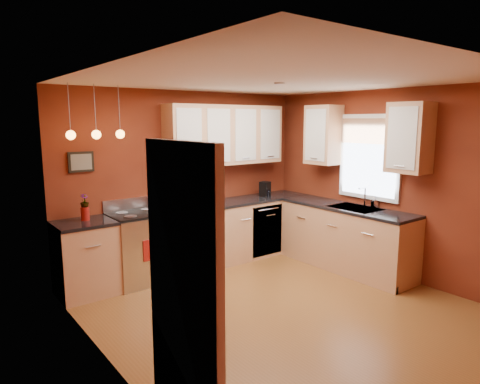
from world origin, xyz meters
TOP-DOWN VIEW (x-y plane):
  - floor at (0.00, 0.00)m, footprint 4.20×4.20m
  - ceiling at (0.00, 0.00)m, footprint 4.00×4.20m
  - wall_back at (0.00, 2.10)m, footprint 4.00×0.02m
  - wall_front at (0.00, -2.10)m, footprint 4.00×0.02m
  - wall_left at (-2.00, 0.00)m, footprint 0.02×4.20m
  - wall_right at (2.00, 0.00)m, footprint 0.02×4.20m
  - base_cabinets_back_left at (-1.65, 1.80)m, footprint 0.70×0.60m
  - base_cabinets_back_right at (0.73, 1.80)m, footprint 2.54×0.60m
  - base_cabinets_right at (1.70, 0.45)m, footprint 0.60×2.10m
  - counter_back_left at (-1.65, 1.80)m, footprint 0.70×0.62m
  - counter_back_right at (0.73, 1.80)m, footprint 2.54×0.62m
  - counter_right at (1.70, 0.45)m, footprint 0.62×2.10m
  - gas_range at (-0.92, 1.80)m, footprint 0.76×0.64m
  - dishwasher_front at (1.10, 1.51)m, footprint 0.60×0.02m
  - sink at (1.70, 0.30)m, footprint 0.50×0.70m
  - window at (1.97, 0.30)m, footprint 0.06×1.02m
  - door_left_wall at (-1.97, -1.20)m, footprint 0.12×0.82m
  - upper_cabinets_back at (0.60, 1.93)m, footprint 2.00×0.35m
  - upper_cabinets_right at (1.82, 0.32)m, footprint 0.35×1.95m
  - wall_picture at (-1.55, 2.08)m, footprint 0.32×0.03m
  - pendant_lights at (-1.45, 1.75)m, footprint 0.71×0.11m
  - red_canister at (-0.45, 1.82)m, footprint 0.15×0.15m
  - red_vase at (-1.61, 1.86)m, footprint 0.10×0.10m
  - flowers at (-1.61, 1.86)m, footprint 0.13×0.13m
  - coffee_maker at (1.32, 1.82)m, footprint 0.20×0.19m
  - soap_pump at (1.95, 0.15)m, footprint 0.10×0.10m
  - dish_towel at (-0.93, 1.47)m, footprint 0.20×0.01m

SIDE VIEW (x-z plane):
  - floor at x=0.00m, z-range 0.00..0.00m
  - base_cabinets_back_left at x=-1.65m, z-range 0.00..0.90m
  - base_cabinets_back_right at x=0.73m, z-range 0.00..0.90m
  - base_cabinets_right at x=1.70m, z-range 0.00..0.90m
  - dishwasher_front at x=1.10m, z-range 0.05..0.85m
  - gas_range at x=-0.92m, z-range -0.07..1.04m
  - dish_towel at x=-0.93m, z-range 0.38..0.66m
  - sink at x=1.70m, z-range 0.75..1.08m
  - counter_back_left at x=-1.65m, z-range 0.90..0.94m
  - counter_back_right at x=0.73m, z-range 0.90..0.94m
  - counter_right at x=1.70m, z-range 0.90..0.94m
  - soap_pump at x=1.95m, z-range 0.94..1.11m
  - red_vase at x=-1.61m, z-range 0.94..1.11m
  - door_left_wall at x=-1.97m, z-range 0.00..2.05m
  - coffee_maker at x=1.32m, z-range 0.93..1.17m
  - red_canister at x=-0.45m, z-range 0.94..1.16m
  - flowers at x=-1.61m, z-range 1.09..1.27m
  - wall_back at x=0.00m, z-range 0.00..2.60m
  - wall_front at x=0.00m, z-range 0.00..2.60m
  - wall_left at x=-2.00m, z-range 0.00..2.60m
  - wall_right at x=2.00m, z-range 0.00..2.60m
  - wall_picture at x=-1.55m, z-range 1.52..1.78m
  - window at x=1.97m, z-range 1.08..2.30m
  - upper_cabinets_back at x=0.60m, z-range 1.50..2.40m
  - upper_cabinets_right at x=1.82m, z-range 1.50..2.40m
  - pendant_lights at x=-1.45m, z-range 1.68..2.34m
  - ceiling at x=0.00m, z-range 2.59..2.61m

